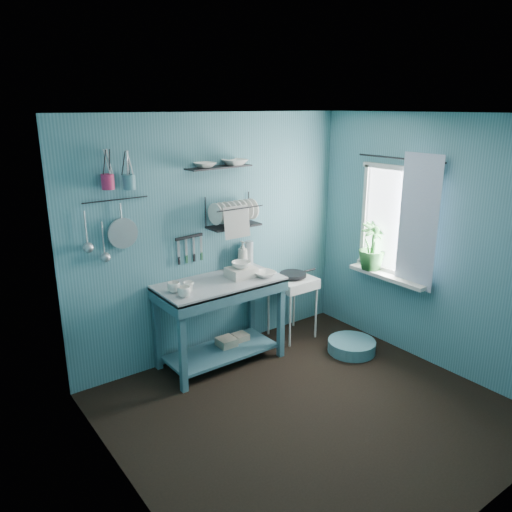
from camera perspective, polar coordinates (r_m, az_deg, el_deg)
floor at (r=4.58m, az=6.09°, el=-17.20°), size 3.20×3.20×0.00m
ceiling at (r=3.80m, az=7.30°, el=15.83°), size 3.20×3.20×0.00m
wall_back at (r=5.17m, az=-4.74°, el=2.12°), size 3.20×0.00×3.20m
wall_front at (r=3.18m, az=25.55°, el=-9.19°), size 3.20×0.00×3.20m
wall_left at (r=3.22m, az=-14.95°, el=-7.75°), size 0.00×3.00×3.00m
wall_right at (r=5.21m, az=19.67°, el=1.28°), size 0.00×3.00×3.00m
work_counter at (r=5.12m, az=-4.09°, el=-7.59°), size 1.33×0.80×0.89m
mug_left at (r=4.58m, az=-8.21°, el=-4.06°), size 0.12×0.12×0.10m
mug_mid at (r=4.71m, az=-7.72°, el=-3.48°), size 0.14×0.14×0.09m
mug_right at (r=4.71m, az=-9.36°, el=-3.54°), size 0.17×0.17×0.10m
wash_tub at (r=5.05m, az=-1.69°, el=-1.87°), size 0.28×0.22×0.10m
tub_bowl at (r=5.03m, az=-1.69°, el=-1.00°), size 0.20×0.19×0.06m
soap_bottle at (r=5.28m, az=-1.54°, el=0.12°), size 0.11×0.12×0.30m
water_bottle at (r=5.36m, az=-0.79°, el=0.25°), size 0.09×0.09×0.28m
counter_bowl at (r=5.07m, az=1.01°, el=-2.07°), size 0.22×0.22×0.05m
hotplate_stand at (r=5.73m, az=4.15°, el=-5.84°), size 0.51×0.51×0.71m
frying_pan at (r=5.59m, az=4.24°, el=-2.12°), size 0.30×0.30×0.03m
knife_strip at (r=4.97m, az=-7.66°, el=2.18°), size 0.32×0.05×0.03m
dish_rack at (r=5.08m, az=-2.56°, el=5.11°), size 0.55×0.25×0.32m
upper_shelf at (r=4.95m, az=-4.25°, el=10.09°), size 0.71×0.23×0.02m
shelf_bowl_left at (r=4.86m, az=-5.87°, el=10.43°), size 0.21×0.21×0.05m
shelf_bowl_right at (r=5.04m, az=-2.45°, el=11.65°), size 0.25×0.25×0.06m
utensil_cup_magenta at (r=4.49m, az=-16.58°, el=8.14°), size 0.11×0.11×0.13m
utensil_cup_teal at (r=4.56m, az=-14.29°, el=8.19°), size 0.11×0.11×0.13m
colander at (r=4.64m, az=-14.98°, el=2.54°), size 0.28×0.03×0.28m
ladle_outer at (r=4.53m, az=-18.89°, el=3.03°), size 0.01×0.01×0.30m
ladle_inner at (r=4.60m, az=-17.09°, el=1.93°), size 0.01×0.01×0.30m
hook_rail at (r=4.59m, az=-15.75°, el=6.20°), size 0.60×0.01×0.01m
window_glass at (r=5.41m, az=15.83°, el=3.84°), size 0.00×1.10×1.10m
windowsill at (r=5.50m, az=14.79°, el=-2.26°), size 0.16×0.95×0.04m
curtain at (r=5.18m, az=18.02°, el=3.64°), size 0.00×1.35×1.35m
curtain_rod at (r=5.28m, az=16.09°, el=10.67°), size 0.02×1.05×0.02m
potted_plant at (r=5.57m, az=13.13°, el=1.09°), size 0.34×0.34×0.52m
storage_tin_large at (r=5.35m, az=-3.39°, el=-10.42°), size 0.18×0.18×0.22m
storage_tin_small at (r=5.48m, az=-1.78°, el=-9.84°), size 0.15×0.15×0.20m
floor_basin at (r=5.57m, az=10.87°, el=-10.08°), size 0.51×0.51×0.13m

